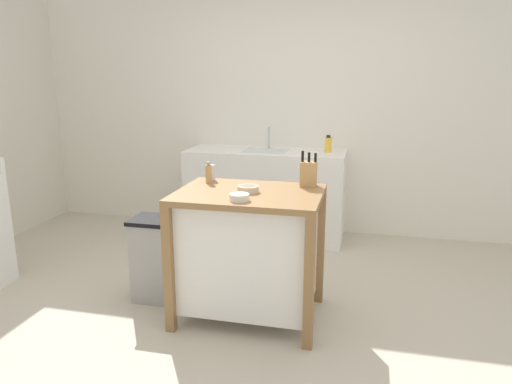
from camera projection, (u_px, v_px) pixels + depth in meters
name	position (u px, v px, depth m)	size (l,w,h in m)	color
ground_plane	(247.00, 317.00, 3.32)	(6.69, 6.69, 0.00)	#BCB29E
wall_back	(296.00, 108.00, 4.96)	(5.69, 0.10, 2.60)	silver
kitchen_island	(249.00, 248.00, 3.23)	(0.96, 0.71, 0.89)	olive
knife_block	(309.00, 173.00, 3.28)	(0.11, 0.09, 0.24)	tan
bowl_stoneware_deep	(239.00, 197.00, 2.91)	(0.12, 0.12, 0.04)	silver
bowl_ceramic_wide	(248.00, 189.00, 3.12)	(0.14, 0.14, 0.04)	beige
drinking_cup	(210.00, 172.00, 3.47)	(0.07, 0.07, 0.11)	silver
pepper_grinder	(209.00, 173.00, 3.38)	(0.04, 0.04, 0.16)	tan
trash_bin	(158.00, 259.00, 3.52)	(0.36, 0.28, 0.63)	gray
sink_counter	(266.00, 194.00, 4.89)	(1.59, 0.60, 0.90)	white
sink_faucet	(269.00, 138.00, 4.89)	(0.02, 0.02, 0.22)	#B7BCC1
bottle_dish_soap	(328.00, 144.00, 4.66)	(0.07, 0.07, 0.17)	yellow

